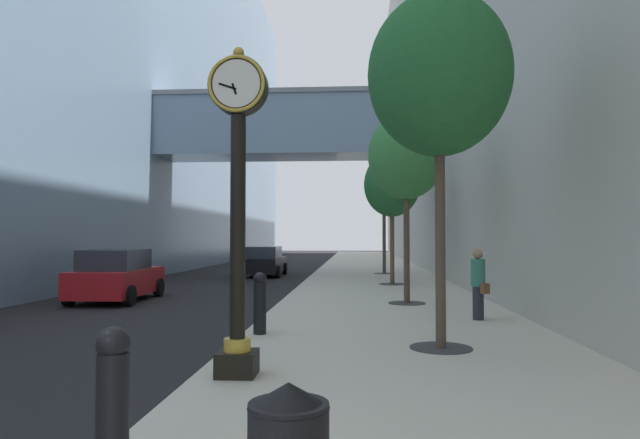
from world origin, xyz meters
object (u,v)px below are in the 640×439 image
(street_clock, at_px, (238,194))
(street_tree_mid_near, at_px, (406,156))
(car_black_near, at_px, (265,262))
(pedestrian_walking, at_px, (478,282))
(street_tree_far, at_px, (384,180))
(street_tree_mid_far, at_px, (392,185))
(car_red_mid, at_px, (117,276))
(street_tree_near, at_px, (439,76))
(bollard_nearest, at_px, (113,401))
(bollard_fourth, at_px, (260,302))

(street_clock, distance_m, street_tree_mid_near, 9.45)
(car_black_near, bearing_deg, street_clock, -81.54)
(street_clock, bearing_deg, pedestrian_walking, 50.55)
(street_tree_far, relative_size, car_black_near, 1.43)
(street_tree_mid_far, xyz_separation_m, street_tree_far, (0.00, 6.58, 0.91))
(street_tree_mid_far, height_order, car_red_mid, street_tree_mid_far)
(street_clock, xyz_separation_m, street_tree_mid_near, (3.19, 8.72, 1.77))
(car_black_near, bearing_deg, street_tree_near, -71.76)
(bollard_nearest, relative_size, street_tree_mid_near, 0.22)
(bollard_nearest, xyz_separation_m, car_red_mid, (-5.91, 13.33, 0.03))
(bollard_fourth, height_order, street_tree_far, street_tree_far)
(street_tree_mid_near, height_order, pedestrian_walking, street_tree_mid_near)
(street_clock, relative_size, street_tree_mid_near, 0.83)
(street_tree_mid_far, bearing_deg, street_tree_near, -90.00)
(pedestrian_walking, height_order, car_red_mid, pedestrian_walking)
(bollard_nearest, xyz_separation_m, pedestrian_walking, (4.86, 9.02, 0.24))
(bollard_nearest, distance_m, street_tree_mid_near, 13.17)
(bollard_nearest, height_order, street_tree_near, street_tree_near)
(street_tree_mid_near, bearing_deg, car_black_near, 116.51)
(street_tree_mid_far, height_order, street_tree_far, street_tree_far)
(pedestrian_walking, bearing_deg, street_tree_mid_far, 98.23)
(car_black_near, bearing_deg, street_tree_far, 3.04)
(bollard_nearest, height_order, street_tree_mid_far, street_tree_mid_far)
(street_clock, height_order, car_red_mid, street_clock)
(street_clock, relative_size, pedestrian_walking, 2.79)
(bollard_fourth, bearing_deg, pedestrian_walking, 24.56)
(street_tree_near, bearing_deg, bollard_fourth, 160.60)
(street_clock, distance_m, bollard_nearest, 3.95)
(street_tree_near, distance_m, street_tree_mid_near, 6.60)
(street_tree_near, height_order, car_red_mid, street_tree_near)
(bollard_fourth, distance_m, car_red_mid, 8.81)
(car_black_near, distance_m, car_red_mid, 12.02)
(street_tree_mid_near, relative_size, car_red_mid, 1.39)
(bollard_fourth, bearing_deg, street_tree_mid_near, 57.21)
(street_clock, bearing_deg, car_red_mid, 121.96)
(street_tree_far, bearing_deg, street_tree_near, -90.00)
(pedestrian_walking, relative_size, car_red_mid, 0.41)
(bollard_fourth, bearing_deg, street_tree_near, -19.40)
(car_red_mid, bearing_deg, bollard_nearest, -66.10)
(street_tree_near, bearing_deg, bollard_nearest, -121.76)
(street_tree_near, bearing_deg, car_black_near, 108.24)
(street_clock, distance_m, car_black_near, 21.86)
(bollard_nearest, xyz_separation_m, street_tree_mid_near, (3.45, 12.16, 3.72))
(street_tree_near, bearing_deg, street_tree_mid_near, 90.00)
(car_red_mid, bearing_deg, pedestrian_walking, -21.81)
(street_tree_mid_near, relative_size, street_tree_far, 0.91)
(street_tree_mid_far, distance_m, street_tree_far, 6.64)
(street_tree_mid_far, bearing_deg, street_tree_mid_near, -90.00)
(bollard_nearest, height_order, street_tree_mid_near, street_tree_mid_near)
(pedestrian_walking, bearing_deg, street_clock, -129.45)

